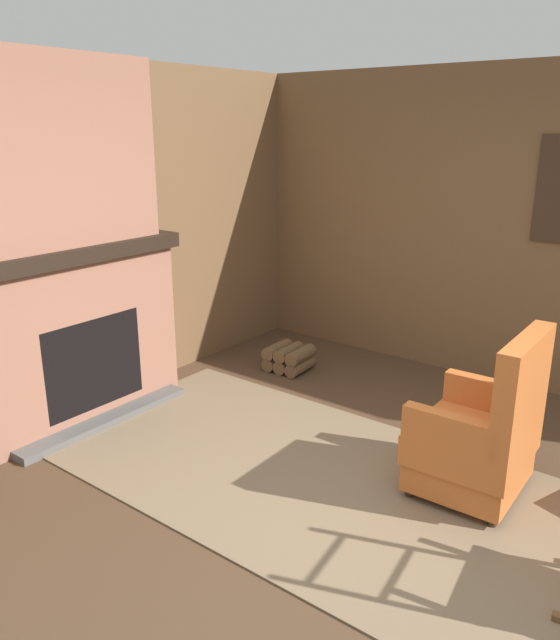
# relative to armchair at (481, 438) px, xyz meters

# --- Properties ---
(ground_plane) EXTENTS (14.00, 14.00, 0.00)m
(ground_plane) POSITION_rel_armchair_xyz_m (-0.32, -0.80, -0.37)
(ground_plane) COLOR #4C3523
(wood_panel_wall_left) EXTENTS (0.06, 5.86, 2.64)m
(wood_panel_wall_left) POSITION_rel_armchair_xyz_m (-2.98, -0.80, 0.95)
(wood_panel_wall_left) COLOR brown
(wood_panel_wall_left) RESTS_ON ground
(wood_panel_wall_back) EXTENTS (5.86, 0.09, 2.64)m
(wood_panel_wall_back) POSITION_rel_armchair_xyz_m (-0.31, 1.86, 0.96)
(wood_panel_wall_back) COLOR brown
(wood_panel_wall_back) RESTS_ON ground
(fireplace_hearth) EXTENTS (0.54, 1.71, 1.34)m
(fireplace_hearth) POSITION_rel_armchair_xyz_m (-2.77, -0.80, 0.29)
(fireplace_hearth) COLOR #93604C
(fireplace_hearth) RESTS_ON ground
(chimney_breast) EXTENTS (0.29, 1.42, 1.29)m
(chimney_breast) POSITION_rel_armchair_xyz_m (-2.79, -0.80, 1.61)
(chimney_breast) COLOR #93604C
(chimney_breast) RESTS_ON fireplace_hearth
(area_rug) EXTENTS (3.99, 1.85, 0.01)m
(area_rug) POSITION_rel_armchair_xyz_m (-0.72, -0.47, -0.37)
(area_rug) COLOR #7A664C
(area_rug) RESTS_ON ground
(armchair) EXTENTS (0.64, 0.73, 1.05)m
(armchair) POSITION_rel_armchair_xyz_m (0.00, 0.00, 0.00)
(armchair) COLOR #C6662D
(armchair) RESTS_ON ground
(firewood_stack) EXTENTS (0.40, 0.36, 0.23)m
(firewood_stack) POSITION_rel_armchair_xyz_m (-2.11, 0.92, -0.26)
(firewood_stack) COLOR brown
(firewood_stack) RESTS_ON ground
(oil_lamp_vase) EXTENTS (0.10, 0.10, 0.32)m
(oil_lamp_vase) POSITION_rel_armchair_xyz_m (-2.82, -1.04, 1.08)
(oil_lamp_vase) COLOR #99B29E
(oil_lamp_vase) RESTS_ON fireplace_hearth
(storage_case) EXTENTS (0.18, 0.28, 0.13)m
(storage_case) POSITION_rel_armchair_xyz_m (-2.82, -0.37, 1.03)
(storage_case) COLOR black
(storage_case) RESTS_ON fireplace_hearth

